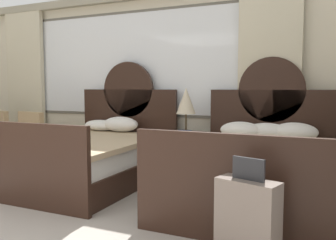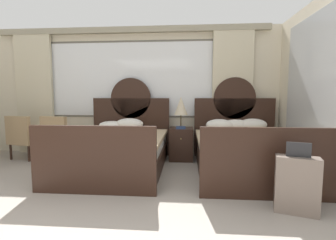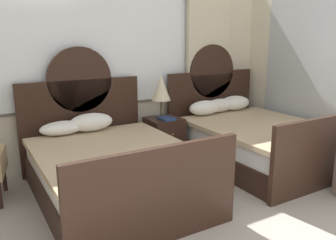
% 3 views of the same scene
% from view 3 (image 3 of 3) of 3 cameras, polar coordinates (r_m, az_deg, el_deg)
% --- Properties ---
extents(wall_back_window, '(6.20, 0.22, 2.70)m').
position_cam_3_polar(wall_back_window, '(4.77, -15.23, 9.10)').
color(wall_back_window, beige).
rests_on(wall_back_window, ground_plane).
extents(bed_near_window, '(1.62, 2.16, 1.63)m').
position_cam_3_polar(bed_near_window, '(3.94, -9.49, -7.59)').
color(bed_near_window, black).
rests_on(bed_near_window, ground_plane).
extents(bed_near_mirror, '(1.62, 2.16, 1.63)m').
position_cam_3_polar(bed_near_mirror, '(5.08, 13.67, -2.86)').
color(bed_near_mirror, black).
rests_on(bed_near_mirror, ground_plane).
extents(nightstand_between_beds, '(0.46, 0.48, 0.63)m').
position_cam_3_polar(nightstand_between_beds, '(4.96, -0.68, -3.25)').
color(nightstand_between_beds, black).
rests_on(nightstand_between_beds, ground_plane).
extents(table_lamp_on_nightstand, '(0.27, 0.27, 0.61)m').
position_cam_3_polar(table_lamp_on_nightstand, '(4.84, -1.15, 5.26)').
color(table_lamp_on_nightstand, brown).
rests_on(table_lamp_on_nightstand, nightstand_between_beds).
extents(book_on_nightstand, '(0.18, 0.26, 0.03)m').
position_cam_3_polar(book_on_nightstand, '(4.80, -0.22, 0.26)').
color(book_on_nightstand, navy).
rests_on(book_on_nightstand, nightstand_between_beds).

